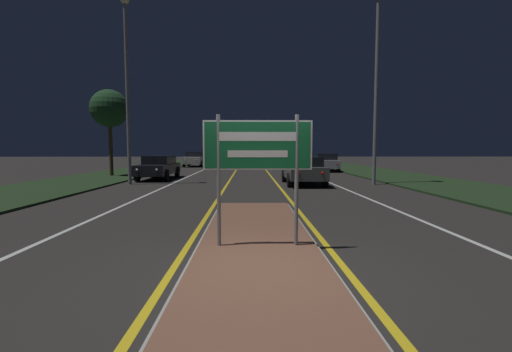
{
  "coord_description": "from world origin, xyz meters",
  "views": [
    {
      "loc": [
        -0.14,
        -4.9,
        1.8
      ],
      "look_at": [
        0.0,
        2.55,
        1.22
      ],
      "focal_mm": 24.0,
      "sensor_mm": 36.0,
      "label": 1
    }
  ],
  "objects": [
    {
      "name": "streetlight_left_near",
      "position": [
        -6.31,
        12.75,
        5.63
      ],
      "size": [
        0.45,
        0.45,
        9.43
      ],
      "color": "gray",
      "rests_on": "ground_plane"
    },
    {
      "name": "highway_sign",
      "position": [
        0.0,
        1.05,
        1.74
      ],
      "size": [
        1.89,
        0.07,
        2.3
      ],
      "color": "gray",
      "rests_on": "median_island"
    },
    {
      "name": "edge_line_white_left",
      "position": [
        -7.2,
        25.0,
        0.0
      ],
      "size": [
        0.1,
        70.0,
        0.01
      ],
      "color": "silver",
      "rests_on": "ground_plane"
    },
    {
      "name": "roadside_palm_left",
      "position": [
        -9.27,
        17.84,
        4.42
      ],
      "size": [
        2.44,
        2.44,
        5.6
      ],
      "color": "#4C3823",
      "rests_on": "verge_left"
    },
    {
      "name": "car_receding_0",
      "position": [
        2.61,
        12.5,
        0.76
      ],
      "size": [
        1.9,
        4.34,
        1.43
      ],
      "color": "#4C514C",
      "rests_on": "ground_plane"
    },
    {
      "name": "lane_line_white_right",
      "position": [
        4.2,
        25.0,
        0.0
      ],
      "size": [
        0.12,
        70.0,
        0.01
      ],
      "color": "silver",
      "rests_on": "ground_plane"
    },
    {
      "name": "car_approaching_1",
      "position": [
        -5.91,
        31.26,
        0.81
      ],
      "size": [
        1.94,
        4.68,
        1.55
      ],
      "color": "silver",
      "rests_on": "ground_plane"
    },
    {
      "name": "car_approaching_0",
      "position": [
        -5.66,
        15.97,
        0.75
      ],
      "size": [
        1.85,
        4.78,
        1.41
      ],
      "color": "black",
      "rests_on": "ground_plane"
    },
    {
      "name": "ground_plane",
      "position": [
        0.0,
        0.0,
        0.0
      ],
      "size": [
        160.0,
        160.0,
        0.0
      ],
      "primitive_type": "plane",
      "color": "#282623"
    },
    {
      "name": "lane_line_white_left",
      "position": [
        -4.2,
        25.0,
        0.0
      ],
      "size": [
        0.12,
        70.0,
        0.01
      ],
      "color": "silver",
      "rests_on": "ground_plane"
    },
    {
      "name": "verge_right",
      "position": [
        9.5,
        20.0,
        0.04
      ],
      "size": [
        5.0,
        100.0,
        0.08
      ],
      "color": "#1E3319",
      "rests_on": "ground_plane"
    },
    {
      "name": "car_receding_1",
      "position": [
        5.98,
        23.0,
        0.76
      ],
      "size": [
        1.93,
        4.18,
        1.46
      ],
      "color": "#B7B7BC",
      "rests_on": "ground_plane"
    },
    {
      "name": "verge_left",
      "position": [
        -9.5,
        20.0,
        0.04
      ],
      "size": [
        5.0,
        100.0,
        0.08
      ],
      "color": "#1E3319",
      "rests_on": "ground_plane"
    },
    {
      "name": "edge_line_white_right",
      "position": [
        7.2,
        25.0,
        0.0
      ],
      "size": [
        0.1,
        70.0,
        0.01
      ],
      "color": "silver",
      "rests_on": "ground_plane"
    },
    {
      "name": "median_island",
      "position": [
        0.0,
        1.05,
        0.04
      ],
      "size": [
        2.21,
        9.72,
        0.1
      ],
      "color": "#999993",
      "rests_on": "ground_plane"
    },
    {
      "name": "car_receding_2",
      "position": [
        6.01,
        31.83,
        0.73
      ],
      "size": [
        1.94,
        4.48,
        1.38
      ],
      "color": "black",
      "rests_on": "ground_plane"
    },
    {
      "name": "streetlight_right_near",
      "position": [
        6.24,
        12.44,
        6.82
      ],
      "size": [
        0.61,
        0.61,
        9.91
      ],
      "color": "gray",
      "rests_on": "ground_plane"
    },
    {
      "name": "car_approaching_2",
      "position": [
        -2.69,
        39.89,
        0.72
      ],
      "size": [
        2.04,
        4.78,
        1.35
      ],
      "color": "navy",
      "rests_on": "ground_plane"
    },
    {
      "name": "centre_line_yellow_left",
      "position": [
        -1.3,
        25.0,
        0.0
      ],
      "size": [
        0.12,
        70.0,
        0.01
      ],
      "color": "gold",
      "rests_on": "ground_plane"
    },
    {
      "name": "centre_line_yellow_right",
      "position": [
        1.3,
        25.0,
        0.0
      ],
      "size": [
        0.12,
        70.0,
        0.01
      ],
      "color": "gold",
      "rests_on": "ground_plane"
    }
  ]
}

